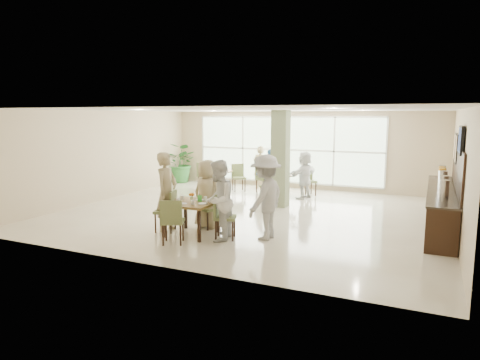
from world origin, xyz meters
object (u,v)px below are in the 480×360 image
at_px(teen_far, 207,194).
at_px(adult_a, 270,175).
at_px(round_table_right, 280,179).
at_px(adult_standing, 260,167).
at_px(round_table_left, 216,175).
at_px(buffet_counter, 442,205).
at_px(teen_standing, 266,197).
at_px(teen_left, 167,192).
at_px(adult_b, 304,175).
at_px(teen_right, 218,201).
at_px(potted_plant, 181,163).
at_px(main_table, 192,206).

distance_m(teen_far, adult_a, 3.79).
xyz_separation_m(round_table_right, adult_standing, (-1.13, 1.11, 0.20)).
relative_size(round_table_right, adult_a, 0.72).
bearing_deg(round_table_left, buffet_counter, -16.33).
bearing_deg(teen_standing, round_table_left, -135.05).
distance_m(teen_left, adult_b, 5.41).
distance_m(teen_left, teen_right, 1.47).
distance_m(potted_plant, teen_left, 7.25).
relative_size(teen_right, adult_a, 1.07).
xyz_separation_m(round_table_right, buffet_counter, (4.83, -2.22, -0.03)).
bearing_deg(potted_plant, round_table_left, -29.92).
height_order(adult_a, adult_standing, adult_a).
distance_m(main_table, adult_b, 5.31).
distance_m(potted_plant, teen_right, 8.24).
bearing_deg(round_table_left, teen_standing, -52.07).
height_order(potted_plant, teen_far, teen_far).
relative_size(round_table_left, adult_standing, 0.75).
xyz_separation_m(teen_left, teen_right, (1.45, -0.22, -0.05)).
distance_m(teen_far, adult_standing, 5.73).
bearing_deg(potted_plant, round_table_right, -14.27).
distance_m(potted_plant, adult_a, 4.90).
relative_size(main_table, buffet_counter, 0.22).
relative_size(round_table_right, teen_right, 0.67).
xyz_separation_m(teen_right, adult_a, (-0.53, 4.60, -0.06)).
bearing_deg(teen_right, round_table_right, 173.59).
bearing_deg(teen_standing, teen_far, -93.30).
bearing_deg(adult_a, potted_plant, 154.24).
bearing_deg(potted_plant, adult_standing, -0.87).
xyz_separation_m(potted_plant, teen_right, (5.04, -6.52, 0.08)).
bearing_deg(teen_far, teen_standing, 178.46).
bearing_deg(adult_standing, main_table, 98.64).
bearing_deg(main_table, round_table_left, 112.05).
bearing_deg(teen_standing, adult_a, -153.96).
distance_m(round_table_left, teen_left, 5.20).
bearing_deg(adult_b, potted_plant, -83.27).
height_order(potted_plant, teen_left, teen_left).
distance_m(round_table_left, teen_far, 4.90).
bearing_deg(teen_left, potted_plant, 27.43).
distance_m(teen_right, adult_b, 5.33).
bearing_deg(round_table_right, adult_a, -94.12).
bearing_deg(round_table_left, adult_a, -15.67).
height_order(buffet_counter, adult_a, buffet_counter).
bearing_deg(teen_far, teen_right, 140.25).
distance_m(main_table, teen_left, 0.77).
xyz_separation_m(teen_standing, adult_standing, (-2.48, 5.95, -0.13)).
height_order(potted_plant, adult_b, potted_plant).
height_order(teen_left, teen_standing, teen_standing).
distance_m(round_table_left, round_table_right, 2.32).
xyz_separation_m(teen_far, adult_standing, (-0.90, 5.66, -0.03)).
bearing_deg(adult_standing, potted_plant, -0.16).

